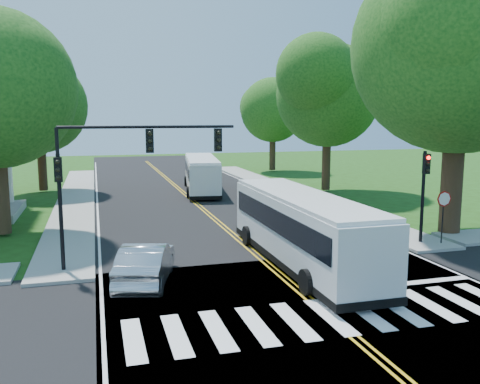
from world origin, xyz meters
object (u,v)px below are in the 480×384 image
object	(u,v)px
bus_lead	(302,228)
bus_follow	(202,173)
dark_sedan	(288,201)
signal_nw	(121,162)
suv	(325,214)
hatchback	(146,263)
signal_ne	(424,184)

from	to	relation	value
bus_lead	bus_follow	bearing A→B (deg)	-90.50
bus_follow	dark_sedan	distance (m)	10.84
bus_lead	dark_sedan	xyz separation A→B (m)	(3.97, 11.64, -0.91)
signal_nw	dark_sedan	size ratio (longest dim) A/B	1.57
bus_follow	dark_sedan	bearing A→B (deg)	118.54
suv	dark_sedan	bearing A→B (deg)	-101.32
signal_nw	bus_lead	xyz separation A→B (m)	(7.19, -1.44, -2.80)
bus_follow	dark_sedan	xyz separation A→B (m)	(3.72, -10.15, -0.83)
bus_follow	bus_lead	bearing A→B (deg)	97.74
bus_follow	hatchback	world-z (taller)	bus_follow
signal_ne	bus_follow	size ratio (longest dim) A/B	0.39
signal_nw	bus_follow	bearing A→B (deg)	69.91
bus_lead	bus_follow	distance (m)	21.79
hatchback	dark_sedan	size ratio (longest dim) A/B	1.02
signal_ne	dark_sedan	distance (m)	10.84
bus_lead	dark_sedan	size ratio (longest dim) A/B	2.53
hatchback	suv	bearing A→B (deg)	-131.05
signal_ne	suv	world-z (taller)	signal_ne
signal_nw	hatchback	bearing A→B (deg)	-71.77
signal_nw	hatchback	world-z (taller)	signal_nw
signal_nw	bus_lead	distance (m)	7.85
signal_nw	suv	bearing A→B (deg)	24.14
bus_follow	suv	bearing A→B (deg)	112.91
signal_ne	bus_lead	size ratio (longest dim) A/B	0.38
signal_ne	dark_sedan	xyz separation A→B (m)	(-2.89, 10.19, -2.29)
hatchback	dark_sedan	xyz separation A→B (m)	(10.47, 12.30, -0.10)
bus_follow	hatchback	size ratio (longest dim) A/B	2.40
signal_nw	suv	size ratio (longest dim) A/B	1.46
hatchback	suv	xyz separation A→B (m)	(10.70, 7.20, -0.08)
signal_nw	bus_lead	bearing A→B (deg)	-11.32
bus_lead	suv	distance (m)	7.82
signal_nw	signal_ne	distance (m)	14.13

